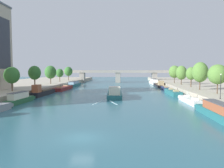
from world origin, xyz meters
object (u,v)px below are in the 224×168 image
at_px(tree_right_past_mid, 174,72).
at_px(moored_boat_right_downstream, 154,82).
at_px(tree_left_midway, 60,73).
at_px(moored_boat_right_far, 165,88).
at_px(moored_boat_right_end, 159,85).
at_px(tree_left_third, 68,71).
at_px(tree_right_end_of_row, 200,72).
at_px(tree_right_second, 181,73).
at_px(moored_boat_left_end, 43,92).
at_px(tree_left_by_lamp, 12,75).
at_px(moored_boat_left_upstream, 20,98).
at_px(tree_left_nearest, 50,72).
at_px(tree_right_by_lamp, 191,74).
at_px(tree_right_distant, 218,74).
at_px(barge_midriver, 115,93).
at_px(moored_boat_left_second, 63,88).
at_px(moored_boat_right_near, 173,92).
at_px(tree_left_far, 35,73).
at_px(bridge_far, 118,75).
at_px(moored_boat_right_midway, 190,100).
at_px(moored_boat_left_downstream, 74,84).
at_px(lamppost_right_bank, 221,85).
at_px(moored_boat_right_gap_after, 217,111).

bearing_deg(tree_right_past_mid, moored_boat_right_downstream, 104.71).
bearing_deg(tree_left_midway, moored_boat_right_far, -21.49).
xyz_separation_m(moored_boat_right_far, moored_boat_right_end, (0.28, 15.63, 0.21)).
distance_m(moored_boat_right_downstream, tree_left_third, 44.94).
xyz_separation_m(tree_right_end_of_row, tree_right_second, (0.28, 21.49, -0.46)).
distance_m(moored_boat_left_end, tree_left_by_lamp, 9.77).
bearing_deg(moored_boat_left_upstream, tree_right_past_mid, 46.86).
bearing_deg(tree_right_end_of_row, tree_left_nearest, 155.56).
height_order(tree_left_third, tree_right_by_lamp, tree_left_third).
xyz_separation_m(moored_boat_right_far, tree_right_distant, (6.76, -29.19, 5.72)).
relative_size(barge_midriver, tree_right_second, 2.70).
bearing_deg(tree_right_past_mid, moored_boat_right_far, -115.91).
distance_m(moored_boat_right_end, tree_left_third, 47.34).
bearing_deg(tree_right_distant, tree_right_end_of_row, 93.58).
bearing_deg(moored_boat_left_second, moored_boat_right_near, -18.79).
distance_m(moored_boat_left_upstream, tree_left_far, 24.66).
height_order(tree_left_far, tree_right_by_lamp, tree_left_far).
height_order(tree_left_by_lamp, bridge_far, tree_left_by_lamp).
bearing_deg(tree_left_by_lamp, tree_right_past_mid, 37.82).
distance_m(moored_boat_right_midway, tree_left_midway, 66.26).
bearing_deg(tree_left_nearest, tree_left_far, -90.61).
relative_size(moored_boat_left_second, moored_boat_left_downstream, 0.99).
distance_m(tree_left_far, tree_right_end_of_row, 50.95).
height_order(moored_boat_left_downstream, lamppost_right_bank, lamppost_right_bank).
height_order(tree_left_nearest, lamppost_right_bank, tree_left_nearest).
bearing_deg(tree_right_second, moored_boat_right_gap_after, -97.78).
xyz_separation_m(tree_left_by_lamp, tree_right_past_mid, (49.79, 38.65, 0.57)).
distance_m(moored_boat_left_upstream, tree_right_end_of_row, 46.62).
distance_m(tree_right_by_lamp, tree_right_past_mid, 21.82).
height_order(tree_left_by_lamp, tree_right_past_mid, tree_right_past_mid).
height_order(moored_boat_left_downstream, moored_boat_right_end, moored_boat_right_end).
distance_m(tree_left_midway, tree_right_past_mid, 50.99).
distance_m(barge_midriver, moored_boat_right_near, 17.81).
height_order(tree_left_far, tree_left_midway, tree_left_far).
bearing_deg(tree_left_far, barge_midriver, -18.72).
height_order(moored_boat_left_second, tree_right_second, tree_right_second).
relative_size(moored_boat_left_end, moored_boat_left_second, 0.87).
xyz_separation_m(tree_left_third, tree_right_second, (50.57, -28.59, -0.28)).
xyz_separation_m(moored_boat_right_near, tree_left_nearest, (-43.70, 18.62, 5.73)).
xyz_separation_m(moored_boat_right_downstream, tree_left_third, (-44.46, -3.75, 5.41)).
bearing_deg(tree_right_end_of_row, moored_boat_left_end, -179.19).
xyz_separation_m(tree_left_by_lamp, tree_right_by_lamp, (50.32, 16.85, 0.20)).
distance_m(barge_midriver, tree_right_by_lamp, 26.85).
relative_size(tree_left_far, tree_left_midway, 1.14).
bearing_deg(moored_boat_right_gap_after, moored_boat_right_far, 89.69).
bearing_deg(tree_left_midway, moored_boat_right_end, -2.48).
bearing_deg(moored_boat_right_gap_after, barge_midriver, 122.91).
xyz_separation_m(moored_boat_left_second, tree_left_nearest, (-6.79, 6.06, 5.78)).
height_order(moored_boat_left_end, tree_left_midway, tree_left_midway).
distance_m(moored_boat_right_end, tree_right_by_lamp, 26.22).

